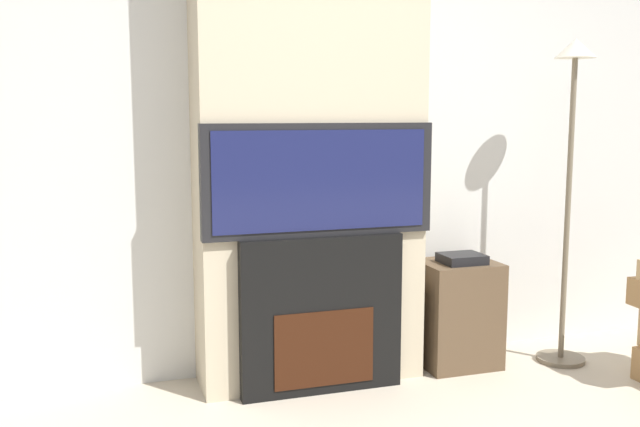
{
  "coord_description": "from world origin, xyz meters",
  "views": [
    {
      "loc": [
        -1.06,
        -1.62,
        1.38
      ],
      "look_at": [
        0.0,
        1.64,
        0.9
      ],
      "focal_mm": 40.0,
      "sensor_mm": 36.0,
      "label": 1
    }
  ],
  "objects_px": {
    "media_stand": "(457,312)",
    "television": "(320,180)",
    "fireplace": "(320,314)",
    "floor_lamp": "(571,152)"
  },
  "relations": [
    {
      "from": "fireplace",
      "to": "television",
      "type": "height_order",
      "value": "television"
    },
    {
      "from": "fireplace",
      "to": "media_stand",
      "type": "relative_size",
      "value": 1.3
    },
    {
      "from": "television",
      "to": "floor_lamp",
      "type": "relative_size",
      "value": 0.65
    },
    {
      "from": "television",
      "to": "floor_lamp",
      "type": "distance_m",
      "value": 1.42
    },
    {
      "from": "television",
      "to": "media_stand",
      "type": "bearing_deg",
      "value": 8.09
    },
    {
      "from": "television",
      "to": "floor_lamp",
      "type": "height_order",
      "value": "floor_lamp"
    },
    {
      "from": "media_stand",
      "to": "television",
      "type": "bearing_deg",
      "value": -171.91
    },
    {
      "from": "fireplace",
      "to": "media_stand",
      "type": "distance_m",
      "value": 0.84
    },
    {
      "from": "fireplace",
      "to": "television",
      "type": "bearing_deg",
      "value": -90.0
    },
    {
      "from": "television",
      "to": "media_stand",
      "type": "distance_m",
      "value": 1.13
    }
  ]
}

